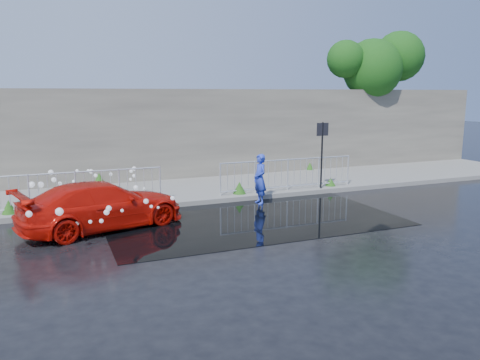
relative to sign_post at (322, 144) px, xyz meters
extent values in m
plane|color=black|center=(-4.20, -3.10, -1.72)|extent=(90.00, 90.00, 0.00)
cube|color=slate|center=(-4.20, 1.90, -1.65)|extent=(30.00, 4.00, 0.15)
cube|color=slate|center=(-4.20, -0.10, -1.64)|extent=(30.00, 0.25, 0.16)
cube|color=#58524A|center=(-4.20, 4.10, 0.18)|extent=(30.00, 0.60, 3.50)
cube|color=black|center=(-3.70, -2.10, -1.72)|extent=(8.00, 5.00, 0.01)
cylinder|color=black|center=(0.00, 0.00, -0.47)|extent=(0.06, 0.06, 2.50)
cube|color=black|center=(0.00, 0.00, 0.53)|extent=(0.45, 0.04, 0.45)
cylinder|color=#332114|center=(5.80, 5.10, 0.78)|extent=(0.36, 0.36, 5.00)
sphere|color=#104512|center=(5.30, 4.30, 2.88)|extent=(2.75, 2.75, 2.75)
sphere|color=#104512|center=(6.80, 4.30, 3.48)|extent=(2.36, 2.36, 2.36)
sphere|color=#104512|center=(3.80, 4.30, 3.28)|extent=(1.70, 1.70, 1.70)
cylinder|color=silver|center=(-5.70, 0.25, -1.02)|extent=(0.05, 0.05, 1.10)
cylinder|color=silver|center=(-8.20, 0.25, -0.50)|extent=(5.00, 0.04, 0.04)
cylinder|color=silver|center=(-8.20, 0.25, -1.45)|extent=(5.00, 0.04, 0.04)
cylinder|color=silver|center=(-3.70, 0.25, -1.02)|extent=(0.05, 0.05, 1.10)
cylinder|color=silver|center=(1.30, 0.25, -1.02)|extent=(0.05, 0.05, 1.10)
cylinder|color=silver|center=(-1.20, 0.25, -0.50)|extent=(5.00, 0.04, 0.04)
cylinder|color=silver|center=(-1.20, 0.25, -1.45)|extent=(5.00, 0.04, 0.04)
cone|color=#194111|center=(-10.00, 0.30, -1.38)|extent=(0.40, 0.40, 0.39)
cone|color=#194111|center=(-6.20, 0.30, -1.41)|extent=(0.36, 0.36, 0.33)
cone|color=#194111|center=(-3.00, 0.30, -1.37)|extent=(0.44, 0.44, 0.41)
cone|color=#194111|center=(0.60, 0.30, -1.42)|extent=(0.38, 0.38, 0.30)
cone|color=#194111|center=(-7.20, 3.80, -1.36)|extent=(0.42, 0.42, 0.43)
cone|color=#194111|center=(1.80, 3.80, -1.41)|extent=(0.34, 0.34, 0.32)
sphere|color=white|center=(-6.78, -0.07, -1.21)|extent=(0.08, 0.08, 0.08)
sphere|color=white|center=(-7.28, -0.12, -1.08)|extent=(0.13, 0.13, 0.13)
sphere|color=white|center=(-8.22, 0.58, -0.83)|extent=(0.11, 0.11, 0.11)
sphere|color=white|center=(-7.32, 0.18, -1.05)|extent=(0.15, 0.15, 0.15)
sphere|color=white|center=(-6.29, 1.48, -0.69)|extent=(0.14, 0.14, 0.14)
sphere|color=white|center=(-9.13, 0.38, -0.82)|extent=(0.18, 0.18, 0.18)
sphere|color=white|center=(-8.84, -0.50, -1.36)|extent=(0.16, 0.16, 0.16)
sphere|color=white|center=(-8.61, 0.52, -0.85)|extent=(0.12, 0.12, 0.12)
sphere|color=white|center=(-7.26, 0.28, -1.01)|extent=(0.07, 0.07, 0.07)
sphere|color=white|center=(-6.56, 0.57, -0.88)|extent=(0.09, 0.09, 0.09)
sphere|color=white|center=(-6.50, 0.02, -1.04)|extent=(0.15, 0.15, 0.15)
sphere|color=white|center=(-7.46, -0.09, -1.18)|extent=(0.15, 0.15, 0.15)
sphere|color=white|center=(-7.66, 1.41, -0.69)|extent=(0.14, 0.14, 0.14)
sphere|color=white|center=(-6.41, 0.79, -0.81)|extent=(0.11, 0.11, 0.11)
sphere|color=white|center=(-7.52, -0.06, -1.05)|extent=(0.15, 0.15, 0.15)
sphere|color=white|center=(-9.38, 0.94, -0.90)|extent=(0.17, 0.17, 0.17)
sphere|color=white|center=(-6.42, 1.26, -0.74)|extent=(0.11, 0.11, 0.11)
sphere|color=white|center=(-6.57, -0.26, -1.25)|extent=(0.16, 0.16, 0.16)
sphere|color=white|center=(-7.20, -0.19, -1.14)|extent=(0.06, 0.06, 0.06)
sphere|color=white|center=(-8.84, 1.58, -0.67)|extent=(0.17, 0.17, 0.17)
sphere|color=white|center=(-8.76, -0.54, -1.50)|extent=(0.18, 0.18, 0.18)
sphere|color=white|center=(-7.72, 1.62, -0.69)|extent=(0.10, 0.10, 0.10)
sphere|color=white|center=(-8.06, 1.70, -0.69)|extent=(0.10, 0.10, 0.10)
sphere|color=white|center=(-8.97, -0.62, -1.48)|extent=(0.12, 0.12, 0.12)
sphere|color=white|center=(-8.77, -0.46, -1.45)|extent=(0.08, 0.08, 0.08)
sphere|color=white|center=(-6.20, 0.26, -1.14)|extent=(0.08, 0.08, 0.08)
sphere|color=white|center=(-9.40, 0.74, -0.89)|extent=(0.16, 0.16, 0.16)
sphere|color=white|center=(-7.56, 1.01, -0.76)|extent=(0.12, 0.12, 0.12)
sphere|color=white|center=(-9.08, 0.13, -1.07)|extent=(0.10, 0.10, 0.10)
sphere|color=white|center=(-8.77, -0.02, -1.18)|extent=(0.09, 0.09, 0.09)
sphere|color=white|center=(-7.11, 0.90, -0.73)|extent=(0.11, 0.11, 0.11)
sphere|color=white|center=(-8.77, 0.94, -0.80)|extent=(0.15, 0.15, 0.15)
sphere|color=white|center=(-8.28, -0.44, -1.19)|extent=(0.10, 0.10, 0.10)
sphere|color=white|center=(-7.45, -3.81, -0.77)|extent=(0.07, 0.07, 0.07)
sphere|color=white|center=(-8.35, -2.62, -1.27)|extent=(0.10, 0.10, 0.10)
sphere|color=white|center=(-6.80, -3.78, -0.74)|extent=(0.07, 0.07, 0.07)
sphere|color=white|center=(-6.85, -3.45, -0.69)|extent=(0.12, 0.12, 0.12)
sphere|color=white|center=(-6.51, -3.14, -0.93)|extent=(0.06, 0.06, 0.06)
sphere|color=white|center=(-8.17, -2.51, -1.55)|extent=(0.17, 0.17, 0.17)
sphere|color=white|center=(-8.93, -2.77, -1.19)|extent=(0.09, 0.09, 0.09)
sphere|color=white|center=(-8.73, -3.50, -0.74)|extent=(0.17, 0.17, 0.17)
sphere|color=white|center=(-7.68, -3.38, -0.79)|extent=(0.13, 0.13, 0.13)
sphere|color=white|center=(-9.33, -3.41, -0.75)|extent=(0.14, 0.14, 0.14)
sphere|color=white|center=(-7.82, -2.96, -1.18)|extent=(0.10, 0.10, 0.10)
sphere|color=white|center=(-6.27, -3.61, -0.63)|extent=(0.10, 0.10, 0.10)
sphere|color=white|center=(-8.84, -2.74, -1.53)|extent=(0.10, 0.10, 0.10)
sphere|color=white|center=(-7.72, -3.23, -0.92)|extent=(0.13, 0.13, 0.13)
sphere|color=white|center=(-8.06, -2.80, -1.22)|extent=(0.09, 0.09, 0.09)
imported|color=red|center=(-7.65, -1.67, -1.11)|extent=(4.57, 2.85, 1.24)
imported|color=blue|center=(-2.70, -0.69, -0.93)|extent=(0.39, 0.59, 1.60)
camera|label=1|loc=(-8.82, -13.97, 1.76)|focal=35.00mm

